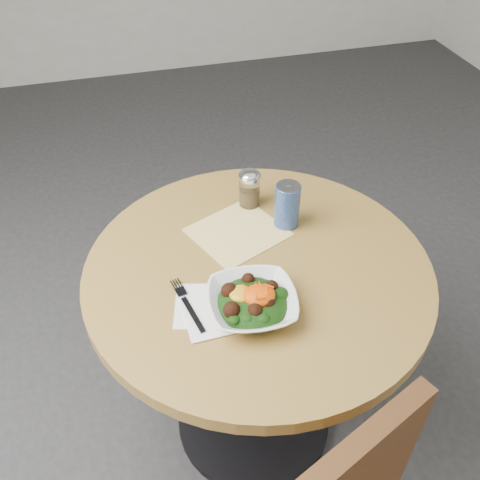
{
  "coord_description": "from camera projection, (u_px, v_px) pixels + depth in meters",
  "views": [
    {
      "loc": [
        -0.31,
        -0.95,
        1.71
      ],
      "look_at": [
        -0.04,
        0.04,
        0.81
      ],
      "focal_mm": 40.0,
      "sensor_mm": 36.0,
      "label": 1
    }
  ],
  "objects": [
    {
      "name": "table",
      "position": [
        257.0,
        316.0,
        1.51
      ],
      "size": [
        0.9,
        0.9,
        0.75
      ],
      "color": "black",
      "rests_on": "ground"
    },
    {
      "name": "salad_bowl",
      "position": [
        252.0,
        302.0,
        1.24
      ],
      "size": [
        0.23,
        0.23,
        0.08
      ],
      "color": "white",
      "rests_on": "table"
    },
    {
      "name": "ground",
      "position": [
        253.0,
        420.0,
        1.87
      ],
      "size": [
        6.0,
        6.0,
        0.0
      ],
      "primitive_type": "plane",
      "color": "#2C2C2E",
      "rests_on": "ground"
    },
    {
      "name": "spice_shaker",
      "position": [
        249.0,
        189.0,
        1.54
      ],
      "size": [
        0.06,
        0.06,
        0.11
      ],
      "color": "silver",
      "rests_on": "table"
    },
    {
      "name": "cloth_napkin",
      "position": [
        238.0,
        232.0,
        1.48
      ],
      "size": [
        0.3,
        0.29,
        0.0
      ],
      "primitive_type": "cube",
      "rotation": [
        0.0,
        0.0,
        0.4
      ],
      "color": "#DFA00B",
      "rests_on": "table"
    },
    {
      "name": "paper_napkins",
      "position": [
        210.0,
        309.0,
        1.26
      ],
      "size": [
        0.18,
        0.19,
        0.0
      ],
      "color": "white",
      "rests_on": "table"
    },
    {
      "name": "fork",
      "position": [
        187.0,
        303.0,
        1.27
      ],
      "size": [
        0.05,
        0.19,
        0.0
      ],
      "color": "black",
      "rests_on": "table"
    },
    {
      "name": "beverage_can",
      "position": [
        287.0,
        205.0,
        1.46
      ],
      "size": [
        0.07,
        0.07,
        0.13
      ],
      "color": "navy",
      "rests_on": "table"
    }
  ]
}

